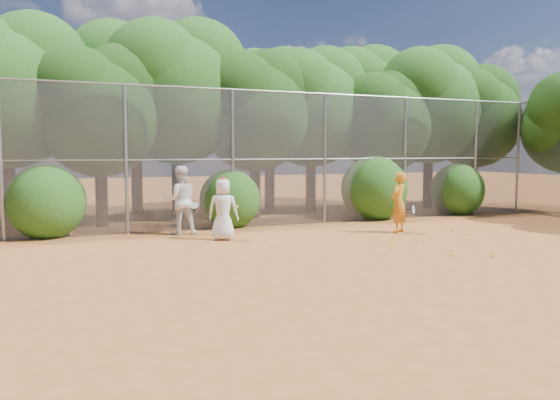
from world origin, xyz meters
name	(u,v)px	position (x,y,z in m)	size (l,w,h in m)	color
ground	(375,263)	(0.00, 0.00, 0.00)	(80.00, 80.00, 0.00)	#A75A25
fence_back	(261,157)	(-0.12, 6.00, 2.05)	(20.05, 0.09, 4.03)	gray
tree_1	(7,84)	(-6.94, 8.54, 4.16)	(4.64, 4.03, 6.35)	black
tree_2	(101,105)	(-4.45, 7.83, 3.58)	(3.99, 3.47, 5.47)	black
tree_3	(178,85)	(-1.94, 8.84, 4.40)	(4.89, 4.26, 6.70)	black
tree_4	(256,106)	(0.55, 8.24, 3.76)	(4.19, 3.64, 5.73)	black
tree_5	(312,102)	(3.06, 9.04, 4.05)	(4.51, 3.92, 6.17)	black
tree_6	(385,118)	(5.55, 8.03, 3.47)	(3.86, 3.36, 5.29)	black
tree_7	(430,100)	(8.06, 8.64, 4.28)	(4.77, 4.14, 6.53)	black
tree_8	(475,112)	(10.05, 8.34, 3.82)	(4.25, 3.70, 5.82)	black
tree_10	(136,84)	(-2.93, 11.05, 4.63)	(5.15, 4.48, 7.06)	black
tree_11	(270,101)	(2.06, 10.64, 4.16)	(4.64, 4.03, 6.35)	black
tree_12	(363,98)	(6.56, 11.24, 4.51)	(5.02, 4.37, 6.88)	black
bush_0	(46,199)	(-6.00, 6.30, 1.00)	(2.00, 2.00, 2.00)	#1E4F13
bush_1	(230,196)	(-1.00, 6.30, 0.90)	(1.80, 1.80, 1.80)	#1E4F13
bush_2	(374,186)	(4.00, 6.30, 1.10)	(2.20, 2.20, 2.20)	#1E4F13
bush_3	(457,188)	(7.50, 6.30, 0.95)	(1.90, 1.90, 1.90)	#1E4F13
player_yellow	(398,203)	(2.87, 3.31, 0.83)	(0.86, 0.65, 1.67)	orange
player_teen	(223,209)	(-1.91, 4.00, 0.79)	(0.91, 0.79, 1.59)	white
player_white	(180,200)	(-2.69, 5.40, 0.92)	(0.95, 0.83, 1.84)	white
ball_0	(416,239)	(2.48, 1.99, 0.03)	(0.07, 0.07, 0.07)	#E3F12B
ball_1	(469,234)	(4.32, 2.17, 0.03)	(0.07, 0.07, 0.07)	#E3F12B
ball_2	(452,255)	(1.88, -0.03, 0.03)	(0.07, 0.07, 0.07)	#E3F12B
ball_3	(492,255)	(2.63, -0.39, 0.03)	(0.07, 0.07, 0.07)	#E3F12B
ball_4	(392,247)	(1.29, 1.31, 0.03)	(0.07, 0.07, 0.07)	#E3F12B
ball_5	(452,231)	(4.35, 2.87, 0.03)	(0.07, 0.07, 0.07)	#E3F12B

